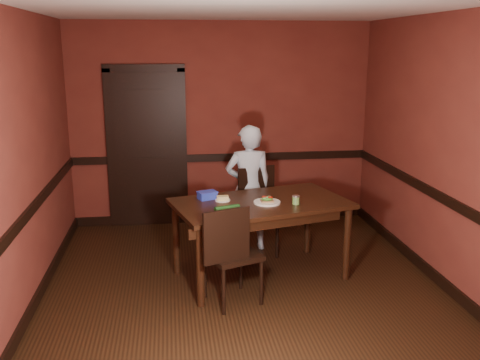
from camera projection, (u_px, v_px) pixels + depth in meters
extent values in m
cube|color=black|center=(245.00, 290.00, 5.34)|extent=(4.00, 4.50, 0.01)
cube|color=silver|center=(245.00, 7.00, 4.69)|extent=(4.00, 4.50, 0.01)
cube|color=maroon|center=(222.00, 125.00, 7.18)|extent=(4.00, 0.02, 2.70)
cube|color=maroon|center=(304.00, 242.00, 2.85)|extent=(4.00, 0.02, 2.70)
cube|color=maroon|center=(23.00, 164.00, 4.76)|extent=(0.02, 4.50, 2.70)
cube|color=maroon|center=(445.00, 153.00, 5.27)|extent=(0.02, 4.50, 2.70)
cube|color=black|center=(222.00, 158.00, 7.28)|extent=(4.00, 0.03, 0.10)
cube|color=black|center=(30.00, 212.00, 4.87)|extent=(0.03, 4.50, 0.10)
cube|color=black|center=(440.00, 197.00, 5.38)|extent=(0.03, 4.50, 0.10)
cube|color=black|center=(222.00, 216.00, 7.48)|extent=(4.00, 0.03, 0.12)
cube|color=black|center=(38.00, 296.00, 5.08)|extent=(0.03, 4.50, 0.12)
cube|color=black|center=(432.00, 274.00, 5.58)|extent=(0.03, 4.50, 0.12)
cube|color=black|center=(147.00, 151.00, 7.09)|extent=(0.85, 0.04, 2.05)
cube|color=black|center=(111.00, 151.00, 7.05)|extent=(0.10, 0.06, 2.15)
cube|color=black|center=(183.00, 150.00, 7.17)|extent=(0.10, 0.06, 2.15)
cube|color=black|center=(144.00, 68.00, 6.85)|extent=(1.05, 0.06, 0.10)
cube|color=black|center=(260.00, 239.00, 5.59)|extent=(1.95, 1.40, 0.82)
imported|color=silver|center=(249.00, 188.00, 6.30)|extent=(0.55, 0.37, 1.50)
cylinder|color=white|center=(267.00, 203.00, 5.43)|extent=(0.27, 0.27, 0.01)
cube|color=#99744A|center=(267.00, 201.00, 5.42)|extent=(0.13, 0.12, 0.02)
ellipsoid|color=green|center=(267.00, 199.00, 5.42)|extent=(0.12, 0.11, 0.03)
cylinder|color=#BA1B0A|center=(264.00, 197.00, 5.42)|extent=(0.05, 0.05, 0.01)
cylinder|color=#BA1B0A|center=(270.00, 197.00, 5.41)|extent=(0.05, 0.05, 0.01)
cylinder|color=#90C171|center=(264.00, 198.00, 5.38)|extent=(0.03, 0.03, 0.01)
cylinder|color=#90C171|center=(269.00, 196.00, 5.44)|extent=(0.03, 0.03, 0.01)
cylinder|color=#90C171|center=(267.00, 197.00, 5.41)|extent=(0.03, 0.03, 0.01)
cylinder|color=#639345|center=(296.00, 201.00, 5.38)|extent=(0.07, 0.07, 0.08)
cylinder|color=#B4B4AE|center=(296.00, 196.00, 5.37)|extent=(0.08, 0.08, 0.01)
cylinder|color=white|center=(223.00, 200.00, 5.51)|extent=(0.16, 0.16, 0.01)
cube|color=#D8C376|center=(223.00, 198.00, 5.51)|extent=(0.12, 0.08, 0.04)
cube|color=#2A3EBF|center=(207.00, 196.00, 5.57)|extent=(0.22, 0.18, 0.07)
cube|color=#2A3EBF|center=(207.00, 192.00, 5.56)|extent=(0.23, 0.19, 0.01)
cylinder|color=#164215|center=(227.00, 209.00, 5.12)|extent=(0.26, 0.14, 0.07)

